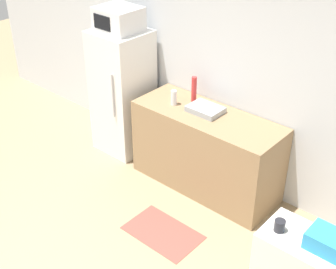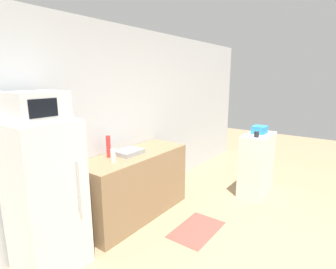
{
  "view_description": "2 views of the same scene",
  "coord_description": "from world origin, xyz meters",
  "views": [
    {
      "loc": [
        2.64,
        -1.1,
        3.21
      ],
      "look_at": [
        0.31,
        1.56,
        1.09
      ],
      "focal_mm": 50.0,
      "sensor_mm": 36.0,
      "label": 1
    },
    {
      "loc": [
        -2.32,
        -0.01,
        1.91
      ],
      "look_at": [
        0.38,
        1.96,
        1.17
      ],
      "focal_mm": 28.0,
      "sensor_mm": 36.0,
      "label": 2
    }
  ],
  "objects": [
    {
      "name": "wall_back",
      "position": [
        0.0,
        2.72,
        1.3
      ],
      "size": [
        8.0,
        0.06,
        2.6
      ],
      "primitive_type": "cube",
      "color": "silver",
      "rests_on": "ground_plane"
    },
    {
      "name": "refrigerator",
      "position": [
        -1.11,
        2.36,
        0.76
      ],
      "size": [
        0.6,
        0.61,
        1.52
      ],
      "color": "white",
      "rests_on": "ground_plane"
    },
    {
      "name": "microwave",
      "position": [
        -1.11,
        2.36,
        1.65
      ],
      "size": [
        0.46,
        0.42,
        0.26
      ],
      "color": "white",
      "rests_on": "refrigerator"
    },
    {
      "name": "counter",
      "position": [
        0.15,
        2.37,
        0.45
      ],
      "size": [
        1.64,
        0.62,
        0.9
      ],
      "primitive_type": "cube",
      "color": "#937551",
      "rests_on": "ground_plane"
    },
    {
      "name": "sink_basin",
      "position": [
        0.09,
        2.4,
        0.93
      ],
      "size": [
        0.35,
        0.27,
        0.06
      ],
      "primitive_type": "cube",
      "color": "#9EA3A8",
      "rests_on": "counter"
    },
    {
      "name": "bottle_tall",
      "position": [
        -0.16,
        2.52,
        1.04
      ],
      "size": [
        0.06,
        0.06,
        0.29
      ],
      "primitive_type": "cylinder",
      "color": "red",
      "rests_on": "counter"
    },
    {
      "name": "bottle_short",
      "position": [
        -0.27,
        2.31,
        0.98
      ],
      "size": [
        0.06,
        0.06,
        0.16
      ],
      "primitive_type": "cylinder",
      "color": "silver",
      "rests_on": "counter"
    },
    {
      "name": "basket",
      "position": [
        1.94,
        1.25,
        1.07
      ],
      "size": [
        0.25,
        0.21,
        0.12
      ],
      "primitive_type": "cube",
      "color": "#2D8EC6",
      "rests_on": "shelf_cabinet"
    },
    {
      "name": "jar",
      "position": [
        1.63,
        1.2,
        1.05
      ],
      "size": [
        0.08,
        0.08,
        0.09
      ],
      "primitive_type": "cylinder",
      "color": "#232328",
      "rests_on": "shelf_cabinet"
    },
    {
      "name": "kitchen_rug",
      "position": [
        0.32,
        1.47,
        0.0
      ],
      "size": [
        0.74,
        0.47,
        0.01
      ],
      "primitive_type": "cube",
      "color": "#99473D",
      "rests_on": "ground_plane"
    }
  ]
}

